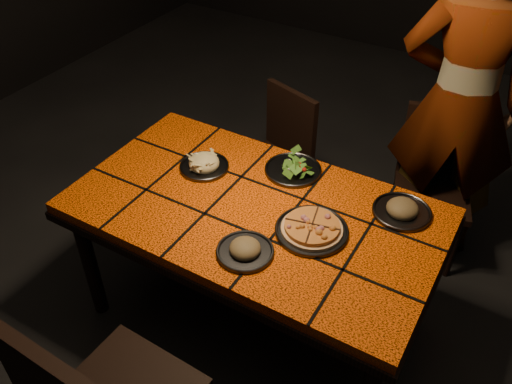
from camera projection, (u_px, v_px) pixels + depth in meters
The scene contains 10 objects.
room_shell at pixel (254, 43), 1.88m from camera, with size 6.04×7.04×3.08m.
dining_table at pixel (255, 220), 2.41m from camera, with size 1.62×0.92×0.75m.
chair_far_left at pixel (279, 150), 3.17m from camera, with size 0.47×0.47×0.83m.
chair_far_right at pixel (434, 175), 2.94m from camera, with size 0.49×0.49×0.87m.
diner at pixel (461, 104), 2.72m from camera, with size 0.67×0.44×1.83m, color brown.
plate_pizza at pixel (312, 229), 2.22m from camera, with size 0.31×0.31×0.04m.
plate_pasta at pixel (204, 164), 2.56m from camera, with size 0.23×0.23×0.08m.
plate_salad at pixel (293, 167), 2.54m from camera, with size 0.27×0.27×0.07m.
plate_mushroom_a at pixel (245, 249), 2.12m from camera, with size 0.23×0.23×0.08m.
plate_mushroom_b at pixel (402, 209), 2.31m from camera, with size 0.25×0.25×0.08m.
Camera 1 is at (0.91, -1.54, 2.29)m, focal length 38.00 mm.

